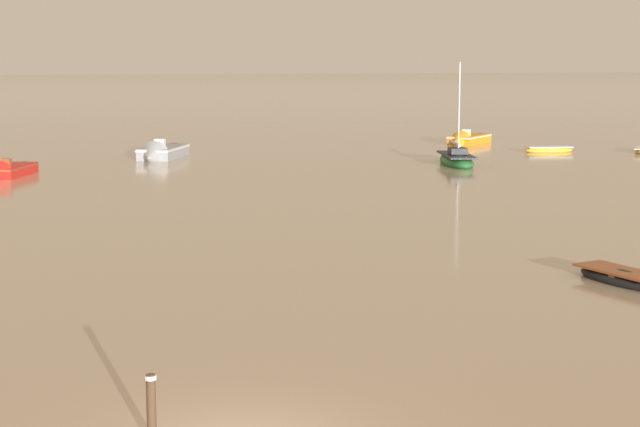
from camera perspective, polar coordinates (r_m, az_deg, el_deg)
The scene contains 7 objects.
rowboat_moored_0 at distance 80.13m, azimuth 12.41°, elevation 3.42°, with size 3.77×1.54×0.58m.
rowboat_moored_1 at distance 34.42m, azimuth 16.30°, elevation -3.44°, with size 2.28×3.88×0.58m.
motorboat_moored_0 at distance 64.75m, azimuth -16.81°, elevation 2.13°, with size 3.24×5.29×1.72m.
sailboat_moored_3 at distance 69.64m, azimuth 7.48°, elevation 2.92°, with size 2.92×6.54×7.08m.
motorboat_moored_3 at distance 73.83m, azimuth -8.78°, elevation 3.21°, with size 4.34×6.79×2.20m.
motorboat_moored_5 at distance 86.00m, azimuth 7.97°, elevation 3.95°, with size 5.19×5.40×1.91m.
mooring_post_right at distance 19.95m, azimuth -9.22°, elevation -10.54°, with size 0.22×0.22×1.46m.
Camera 1 is at (-2.42, -18.31, 7.15)m, focal length 58.46 mm.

